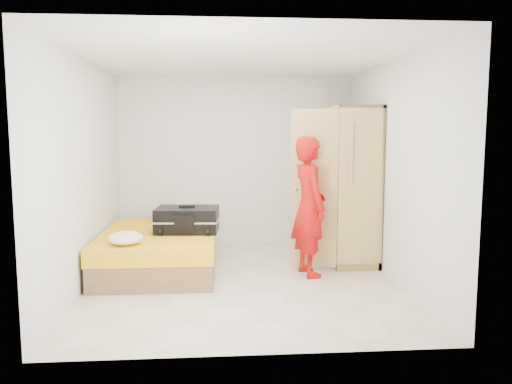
{
  "coord_description": "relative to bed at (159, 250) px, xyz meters",
  "views": [
    {
      "loc": [
        -0.29,
        -5.77,
        1.76
      ],
      "look_at": [
        0.2,
        0.56,
        1.0
      ],
      "focal_mm": 35.0,
      "sensor_mm": 36.0,
      "label": 1
    }
  ],
  "objects": [
    {
      "name": "round_cushion",
      "position": [
        -0.29,
        -0.72,
        0.32
      ],
      "size": [
        0.39,
        0.39,
        0.15
      ],
      "primitive_type": "ellipsoid",
      "color": "white",
      "rests_on": "bed"
    },
    {
      "name": "person",
      "position": [
        1.87,
        -0.36,
        0.61
      ],
      "size": [
        0.54,
        0.7,
        1.71
      ],
      "primitive_type": "imported",
      "rotation": [
        0.0,
        0.0,
        1.8
      ],
      "color": "#B90C0B",
      "rests_on": "ground"
    },
    {
      "name": "wardrobe",
      "position": [
        2.5,
        0.28,
        0.75
      ],
      "size": [
        1.17,
        1.2,
        2.1
      ],
      "color": "tan",
      "rests_on": "ground"
    },
    {
      "name": "pillow",
      "position": [
        0.11,
        0.85,
        0.3
      ],
      "size": [
        0.63,
        0.39,
        0.11
      ],
      "primitive_type": "cube",
      "rotation": [
        0.0,
        0.0,
        0.15
      ],
      "color": "white",
      "rests_on": "bed"
    },
    {
      "name": "suitcase",
      "position": [
        0.37,
        -0.03,
        0.4
      ],
      "size": [
        0.84,
        0.65,
        0.34
      ],
      "rotation": [
        0.0,
        0.0,
        -0.08
      ],
      "color": "black",
      "rests_on": "bed"
    },
    {
      "name": "bed",
      "position": [
        0.0,
        0.0,
        0.0
      ],
      "size": [
        1.42,
        2.02,
        0.5
      ],
      "color": "brown",
      "rests_on": "ground"
    },
    {
      "name": "room",
      "position": [
        1.05,
        -0.58,
        1.05
      ],
      "size": [
        4.0,
        4.02,
        2.6
      ],
      "color": "beige",
      "rests_on": "ground"
    }
  ]
}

